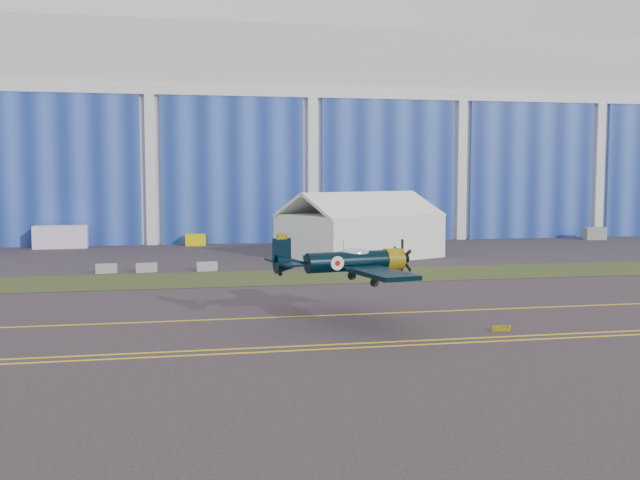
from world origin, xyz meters
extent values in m
plane|color=#383035|center=(0.00, 0.00, 0.00)|extent=(260.00, 260.00, 0.00)
cube|color=#475128|center=(0.00, 14.00, 0.02)|extent=(260.00, 10.00, 0.02)
cube|color=silver|center=(0.00, 72.00, 15.00)|extent=(220.00, 45.00, 30.00)
cube|color=navy|center=(0.00, 49.20, 10.00)|extent=(220.00, 0.60, 20.00)
cube|color=silver|center=(0.00, 49.15, 20.60)|extent=(220.00, 0.70, 1.20)
cube|color=yellow|center=(0.00, -5.00, 0.01)|extent=(200.00, 0.20, 0.02)
cube|color=yellow|center=(0.00, -14.50, 0.01)|extent=(80.00, 0.20, 0.02)
cube|color=yellow|center=(0.00, -13.50, 0.01)|extent=(80.00, 0.20, 0.02)
cube|color=yellow|center=(22.00, -12.00, 0.17)|extent=(1.20, 0.15, 0.35)
cube|color=silver|center=(-11.39, 46.81, 1.44)|extent=(6.76, 2.92, 2.88)
cube|color=#E4CC03|center=(5.72, 46.98, 0.77)|extent=(2.71, 1.75, 1.55)
cube|color=gray|center=(62.82, 44.74, 0.90)|extent=(3.09, 1.77, 1.80)
cube|color=gray|center=(-3.61, 20.26, 0.45)|extent=(2.06, 0.86, 0.90)
cube|color=gray|center=(0.15, 20.18, 0.45)|extent=(2.06, 0.86, 0.90)
cube|color=#889E97|center=(5.93, 19.99, 0.45)|extent=(2.06, 0.85, 0.90)
camera|label=1|loc=(2.59, -53.46, 9.44)|focal=42.00mm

